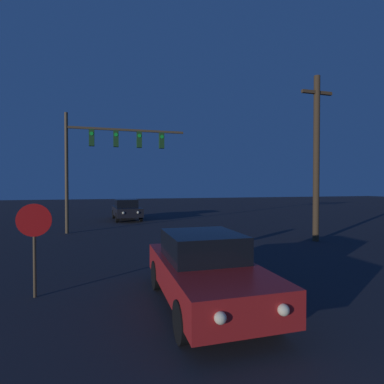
{
  "coord_description": "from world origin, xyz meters",
  "views": [
    {
      "loc": [
        -3.29,
        0.18,
        2.53
      ],
      "look_at": [
        0.0,
        11.71,
        2.29
      ],
      "focal_mm": 28.0,
      "sensor_mm": 36.0,
      "label": 1
    }
  ],
  "objects_px": {
    "car_near": "(205,269)",
    "car_far": "(127,209)",
    "traffic_signal_mast": "(107,149)",
    "stop_sign": "(34,232)",
    "utility_pole": "(316,156)"
  },
  "relations": [
    {
      "from": "traffic_signal_mast",
      "to": "utility_pole",
      "type": "xyz_separation_m",
      "value": [
        9.21,
        -5.54,
        -0.62
      ]
    },
    {
      "from": "car_far",
      "to": "utility_pole",
      "type": "xyz_separation_m",
      "value": [
        7.8,
        -11.17,
        3.15
      ]
    },
    {
      "from": "car_near",
      "to": "stop_sign",
      "type": "xyz_separation_m",
      "value": [
        -3.58,
        1.47,
        0.72
      ]
    },
    {
      "from": "car_far",
      "to": "traffic_signal_mast",
      "type": "xyz_separation_m",
      "value": [
        -1.41,
        -5.63,
        3.77
      ]
    },
    {
      "from": "car_far",
      "to": "traffic_signal_mast",
      "type": "distance_m",
      "value": 6.93
    },
    {
      "from": "car_near",
      "to": "stop_sign",
      "type": "bearing_deg",
      "value": -22.13
    },
    {
      "from": "traffic_signal_mast",
      "to": "stop_sign",
      "type": "xyz_separation_m",
      "value": [
        -1.59,
        -9.68,
        -3.05
      ]
    },
    {
      "from": "stop_sign",
      "to": "utility_pole",
      "type": "bearing_deg",
      "value": 20.98
    },
    {
      "from": "traffic_signal_mast",
      "to": "car_far",
      "type": "bearing_deg",
      "value": 75.95
    },
    {
      "from": "car_far",
      "to": "utility_pole",
      "type": "distance_m",
      "value": 13.98
    },
    {
      "from": "car_far",
      "to": "car_near",
      "type": "bearing_deg",
      "value": 88.22
    },
    {
      "from": "traffic_signal_mast",
      "to": "stop_sign",
      "type": "distance_m",
      "value": 10.27
    },
    {
      "from": "car_near",
      "to": "car_far",
      "type": "distance_m",
      "value": 16.79
    },
    {
      "from": "car_near",
      "to": "car_far",
      "type": "bearing_deg",
      "value": -87.81
    },
    {
      "from": "car_near",
      "to": "traffic_signal_mast",
      "type": "distance_m",
      "value": 11.94
    }
  ]
}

